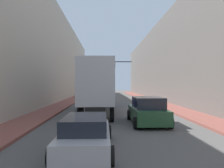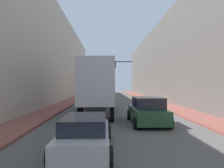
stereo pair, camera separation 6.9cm
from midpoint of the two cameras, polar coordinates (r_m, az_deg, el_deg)
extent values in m
cube|color=brown|center=(29.20, 12.14, -4.87)|extent=(2.33, 80.00, 0.15)
cube|color=brown|center=(28.82, -11.89, -4.94)|extent=(2.33, 80.00, 0.15)
cube|color=#66605B|center=(30.56, 19.79, 6.51)|extent=(6.00, 80.00, 12.04)
cube|color=#BCB29E|center=(30.03, -19.81, 7.85)|extent=(6.00, 80.00, 13.31)
cube|color=silver|center=(18.52, -3.60, 0.48)|extent=(2.49, 9.98, 3.20)
cube|color=black|center=(18.58, -3.60, -4.92)|extent=(1.24, 9.98, 0.24)
cube|color=navy|center=(24.93, -3.11, -2.59)|extent=(2.49, 2.80, 2.85)
cylinder|color=black|center=(14.96, -8.34, -7.84)|extent=(0.25, 1.00, 1.00)
cylinder|color=black|center=(14.86, 0.15, -7.89)|extent=(0.25, 1.00, 1.00)
cylinder|color=black|center=(16.14, -7.84, -7.27)|extent=(0.25, 1.00, 1.00)
cylinder|color=black|center=(16.05, 0.02, -7.31)|extent=(0.25, 1.00, 1.00)
cylinder|color=black|center=(25.04, -5.62, -4.70)|extent=(0.25, 1.00, 1.00)
cylinder|color=black|center=(24.98, -0.59, -4.71)|extent=(0.25, 1.00, 1.00)
cube|color=#B7B7BC|center=(8.68, -6.77, -13.64)|extent=(1.78, 4.63, 0.62)
cube|color=#1E232D|center=(8.34, -6.92, -10.16)|extent=(1.56, 2.55, 0.53)
cylinder|color=black|center=(10.39, -10.96, -12.31)|extent=(0.25, 0.64, 0.64)
cylinder|color=black|center=(10.26, -0.88, -12.47)|extent=(0.25, 0.64, 0.64)
cylinder|color=black|center=(7.23, -15.45, -17.80)|extent=(0.25, 0.64, 0.64)
cylinder|color=black|center=(7.04, -0.49, -18.29)|extent=(0.25, 0.64, 0.64)
cube|color=#234C2D|center=(14.29, 9.34, -7.77)|extent=(1.96, 4.58, 0.83)
cube|color=#1E232D|center=(13.98, 9.51, -4.80)|extent=(1.72, 2.52, 0.69)
cylinder|color=black|center=(15.73, 4.69, -8.00)|extent=(0.25, 0.70, 0.70)
cylinder|color=black|center=(16.06, 11.70, -7.83)|extent=(0.25, 0.70, 0.70)
cylinder|color=black|center=(12.52, 6.37, -10.05)|extent=(0.25, 0.70, 0.70)
cylinder|color=black|center=(12.93, 15.11, -9.73)|extent=(0.25, 0.70, 0.70)
cylinder|color=black|center=(32.45, -8.35, 0.92)|extent=(0.20, 0.20, 6.16)
cube|color=black|center=(32.40, -1.48, 5.84)|extent=(7.76, 0.12, 0.12)
cube|color=black|center=(32.37, -3.78, 4.94)|extent=(0.30, 0.24, 0.90)
sphere|color=gold|center=(32.23, -3.79, 4.96)|extent=(0.18, 0.18, 0.18)
cube|color=black|center=(32.38, 0.82, 4.94)|extent=(0.30, 0.24, 0.90)
sphere|color=gold|center=(32.24, 0.83, 4.96)|extent=(0.18, 0.18, 0.18)
camera|label=1|loc=(0.03, -89.86, 0.00)|focal=35.00mm
camera|label=2|loc=(0.03, 90.14, 0.00)|focal=35.00mm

